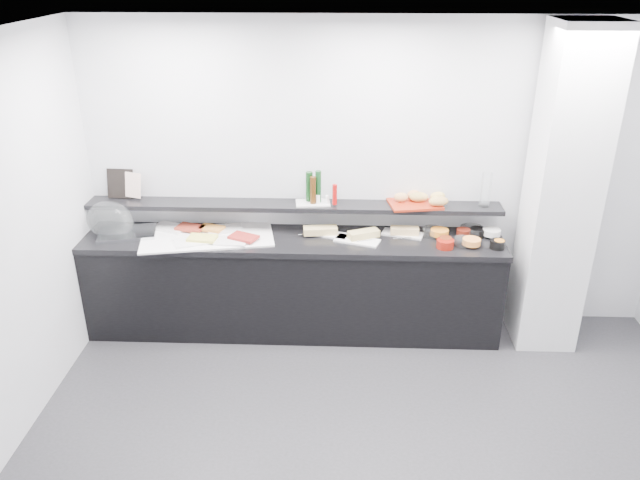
{
  "coord_description": "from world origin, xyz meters",
  "views": [
    {
      "loc": [
        -0.26,
        -3.16,
        3.11
      ],
      "look_at": [
        -0.45,
        1.45,
        1.0
      ],
      "focal_mm": 35.0,
      "sensor_mm": 36.0,
      "label": 1
    }
  ],
  "objects_px": {
    "framed_print": "(120,184)",
    "bread_tray": "(415,204)",
    "cloche_base": "(127,234)",
    "sandwich_plate_mid": "(357,241)",
    "carafe": "(486,190)",
    "condiment_tray": "(313,203)"
  },
  "relations": [
    {
      "from": "sandwich_plate_mid",
      "to": "framed_print",
      "type": "distance_m",
      "value": 2.15
    },
    {
      "from": "cloche_base",
      "to": "bread_tray",
      "type": "relative_size",
      "value": 1.1
    },
    {
      "from": "cloche_base",
      "to": "carafe",
      "type": "xyz_separation_m",
      "value": [
        3.07,
        0.18,
        0.38
      ]
    },
    {
      "from": "cloche_base",
      "to": "framed_print",
      "type": "distance_m",
      "value": 0.46
    },
    {
      "from": "carafe",
      "to": "cloche_base",
      "type": "bearing_deg",
      "value": -176.57
    },
    {
      "from": "carafe",
      "to": "sandwich_plate_mid",
      "type": "bearing_deg",
      "value": -168.53
    },
    {
      "from": "cloche_base",
      "to": "bread_tray",
      "type": "height_order",
      "value": "bread_tray"
    },
    {
      "from": "cloche_base",
      "to": "bread_tray",
      "type": "xyz_separation_m",
      "value": [
        2.48,
        0.19,
        0.24
      ]
    },
    {
      "from": "cloche_base",
      "to": "sandwich_plate_mid",
      "type": "xyz_separation_m",
      "value": [
        1.99,
        -0.04,
        -0.01
      ]
    },
    {
      "from": "framed_print",
      "to": "bread_tray",
      "type": "xyz_separation_m",
      "value": [
        2.59,
        -0.08,
        -0.12
      ]
    },
    {
      "from": "sandwich_plate_mid",
      "to": "cloche_base",
      "type": "bearing_deg",
      "value": -162.49
    },
    {
      "from": "sandwich_plate_mid",
      "to": "framed_print",
      "type": "xyz_separation_m",
      "value": [
        -2.09,
        0.31,
        0.37
      ]
    },
    {
      "from": "sandwich_plate_mid",
      "to": "bread_tray",
      "type": "distance_m",
      "value": 0.6
    },
    {
      "from": "framed_print",
      "to": "bread_tray",
      "type": "distance_m",
      "value": 2.59
    },
    {
      "from": "carafe",
      "to": "condiment_tray",
      "type": "bearing_deg",
      "value": 179.76
    },
    {
      "from": "cloche_base",
      "to": "framed_print",
      "type": "xyz_separation_m",
      "value": [
        -0.11,
        0.27,
        0.36
      ]
    },
    {
      "from": "sandwich_plate_mid",
      "to": "bread_tray",
      "type": "xyz_separation_m",
      "value": [
        0.49,
        0.23,
        0.25
      ]
    },
    {
      "from": "cloche_base",
      "to": "sandwich_plate_mid",
      "type": "bearing_deg",
      "value": -13.02
    },
    {
      "from": "cloche_base",
      "to": "framed_print",
      "type": "height_order",
      "value": "framed_print"
    },
    {
      "from": "cloche_base",
      "to": "carafe",
      "type": "bearing_deg",
      "value": -8.56
    },
    {
      "from": "bread_tray",
      "to": "cloche_base",
      "type": "bearing_deg",
      "value": 174.54
    },
    {
      "from": "bread_tray",
      "to": "carafe",
      "type": "relative_size",
      "value": 1.45
    }
  ]
}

